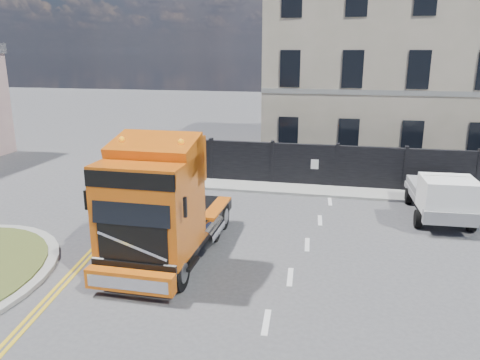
# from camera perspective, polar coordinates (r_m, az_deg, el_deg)

# --- Properties ---
(ground) EXTENTS (120.00, 120.00, 0.00)m
(ground) POSITION_cam_1_polar(r_m,az_deg,el_deg) (14.46, -5.56, -9.83)
(ground) COLOR #424244
(ground) RESTS_ON ground
(hoarding_fence) EXTENTS (18.80, 0.25, 2.00)m
(hoarding_fence) POSITION_cam_1_polar(r_m,az_deg,el_deg) (22.15, 18.31, 1.20)
(hoarding_fence) COLOR black
(hoarding_fence) RESTS_ON ground
(georgian_building) EXTENTS (12.30, 10.30, 12.80)m
(georgian_building) POSITION_cam_1_polar(r_m,az_deg,el_deg) (28.97, 16.61, 14.09)
(georgian_building) COLOR beige
(georgian_building) RESTS_ON ground
(pavement_far) EXTENTS (20.00, 1.60, 0.12)m
(pavement_far) POSITION_cam_1_polar(r_m,az_deg,el_deg) (21.47, 16.86, -1.72)
(pavement_far) COLOR gray
(pavement_far) RESTS_ON ground
(truck) EXTENTS (2.41, 6.35, 3.81)m
(truck) POSITION_cam_1_polar(r_m,az_deg,el_deg) (13.77, -9.77, -3.64)
(truck) COLOR black
(truck) RESTS_ON ground
(flatbed_pickup) EXTENTS (2.02, 4.58, 1.88)m
(flatbed_pickup) POSITION_cam_1_polar(r_m,az_deg,el_deg) (18.52, 23.59, -2.01)
(flatbed_pickup) COLOR gray
(flatbed_pickup) RESTS_ON ground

